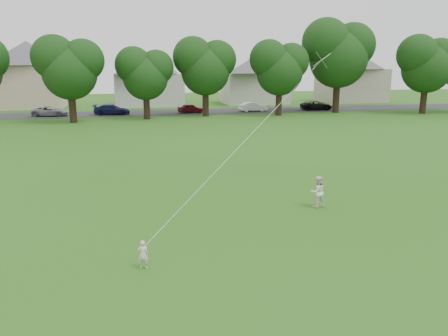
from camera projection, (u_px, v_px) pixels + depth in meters
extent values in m
plane|color=#275814|center=(232.00, 250.00, 14.28)|extent=(160.00, 160.00, 0.00)
cube|color=#2D2D30|center=(154.00, 113.00, 54.17)|extent=(90.00, 7.00, 0.01)
imported|color=silver|center=(143.00, 254.00, 12.93)|extent=(0.35, 0.25, 0.89)
imported|color=white|center=(317.00, 192.00, 18.43)|extent=(0.74, 0.62, 1.36)
plane|color=silver|center=(322.00, 60.00, 21.91)|extent=(0.93, 1.13, 0.78)
cylinder|color=white|center=(255.00, 130.00, 17.40)|extent=(0.01, 0.01, 14.00)
cylinder|color=black|center=(72.00, 106.00, 44.91)|extent=(0.73, 0.73, 3.42)
cylinder|color=black|center=(147.00, 105.00, 47.88)|extent=(0.70, 0.70, 3.02)
cylinder|color=black|center=(206.00, 101.00, 50.46)|extent=(0.74, 0.74, 3.49)
cylinder|color=black|center=(279.00, 101.00, 51.29)|extent=(0.73, 0.73, 3.37)
cylinder|color=black|center=(336.00, 95.00, 54.20)|extent=(0.82, 0.82, 4.41)
cylinder|color=black|center=(424.00, 99.00, 53.13)|extent=(0.75, 0.75, 3.64)
imported|color=gray|center=(50.00, 111.00, 50.60)|extent=(4.22, 2.25, 1.13)
imported|color=#13163C|center=(112.00, 110.00, 52.04)|extent=(4.40, 2.20, 1.23)
imported|color=#5C121B|center=(191.00, 108.00, 54.03)|extent=(3.38, 1.68, 1.11)
imported|color=silver|center=(253.00, 107.00, 55.70)|extent=(3.65, 1.48, 1.18)
imported|color=black|center=(316.00, 105.00, 57.51)|extent=(4.31, 2.24, 1.16)
cube|color=beige|center=(30.00, 87.00, 59.66)|extent=(8.45, 6.42, 5.77)
pyramid|color=#504D53|center=(26.00, 41.00, 58.25)|extent=(12.19, 12.19, 3.17)
cube|color=silver|center=(149.00, 90.00, 63.14)|extent=(9.54, 7.22, 4.59)
pyramid|color=#504D53|center=(147.00, 55.00, 62.01)|extent=(13.76, 13.76, 2.53)
cube|color=beige|center=(255.00, 88.00, 66.47)|extent=(9.43, 6.67, 4.61)
pyramid|color=#504D53|center=(256.00, 55.00, 65.34)|extent=(13.60, 13.60, 2.54)
cube|color=#B4A995|center=(351.00, 85.00, 69.74)|extent=(9.71, 6.99, 5.13)
pyramid|color=#504D53|center=(353.00, 51.00, 68.49)|extent=(14.01, 14.01, 2.82)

